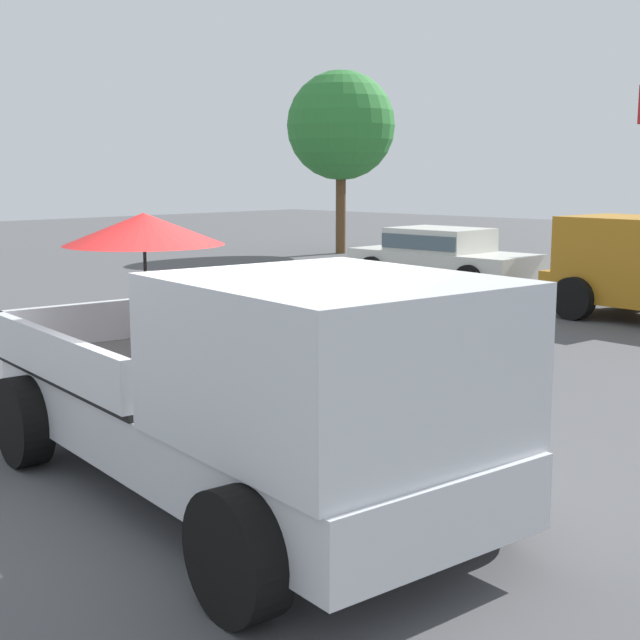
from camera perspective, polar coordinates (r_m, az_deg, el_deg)
The scene contains 4 objects.
ground_plane at distance 7.26m, azimuth -6.25°, elevation -11.24°, with size 80.00×80.00×0.00m, color #4C4C4F.
pickup_truck_main at distance 6.64m, azimuth -4.54°, elevation -4.33°, with size 5.27×2.83×2.22m.
parked_sedan_near at distance 20.29m, azimuth 7.87°, elevation 4.26°, with size 4.32×2.02×1.33m.
tree_by_lot at distance 28.47m, azimuth 1.37°, elevation 12.44°, with size 3.43×3.43×5.76m.
Camera 1 is at (5.24, -4.33, 2.57)m, focal length 49.44 mm.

